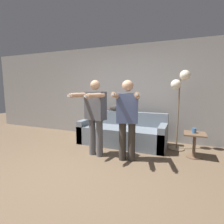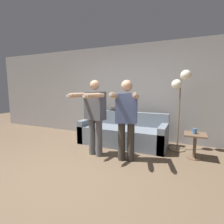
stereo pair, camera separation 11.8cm
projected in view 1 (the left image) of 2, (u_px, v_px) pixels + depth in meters
ground_plane at (79, 175)px, 2.87m from camera, size 16.00×16.00×0.00m
wall_back at (126, 92)px, 4.96m from camera, size 10.00×0.05×2.60m
couch at (122, 134)px, 4.42m from camera, size 2.17×0.80×0.80m
person_left at (95, 113)px, 3.60m from camera, size 0.57×0.73×1.58m
person_right at (127, 115)px, 3.34m from camera, size 0.57×0.74×1.57m
cat at (115, 108)px, 4.72m from camera, size 0.44×0.12×0.18m
floor_lamp at (180, 89)px, 3.92m from camera, size 0.41×0.36×1.82m
side_table at (194, 140)px, 3.58m from camera, size 0.42×0.42×0.51m
cup at (194, 131)px, 3.56m from camera, size 0.09×0.09×0.10m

